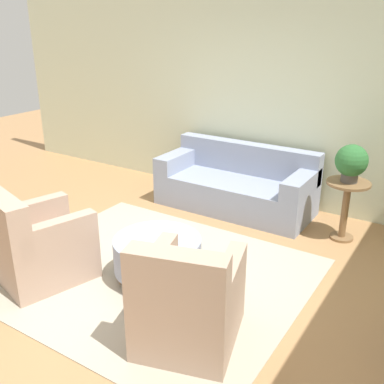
{
  "coord_description": "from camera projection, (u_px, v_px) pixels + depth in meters",
  "views": [
    {
      "loc": [
        2.47,
        -3.07,
        2.43
      ],
      "look_at": [
        0.15,
        0.55,
        0.75
      ],
      "focal_mm": 42.0,
      "sensor_mm": 36.0,
      "label": 1
    }
  ],
  "objects": [
    {
      "name": "wall_back",
      "position": [
        263.0,
        99.0,
        6.04
      ],
      "size": [
        9.02,
        0.12,
        2.8
      ],
      "color": "beige",
      "rests_on": "ground_plane"
    },
    {
      "name": "couch",
      "position": [
        236.0,
        186.0,
        6.04
      ],
      "size": [
        2.06,
        0.88,
        0.84
      ],
      "color": "#8E99B2",
      "rests_on": "ground_plane"
    },
    {
      "name": "potted_plant_on_side_table",
      "position": [
        351.0,
        162.0,
        4.94
      ],
      "size": [
        0.36,
        0.36,
        0.43
      ],
      "color": "#4C4742",
      "rests_on": "side_table"
    },
    {
      "name": "armchair_right",
      "position": [
        188.0,
        304.0,
        3.47
      ],
      "size": [
        0.94,
        1.0,
        0.93
      ],
      "color": "tan",
      "rests_on": "rug"
    },
    {
      "name": "ottoman_table",
      "position": [
        158.0,
        254.0,
        4.35
      ],
      "size": [
        0.85,
        0.85,
        0.44
      ],
      "color": "#8E99B2",
      "rests_on": "rug"
    },
    {
      "name": "rug",
      "position": [
        150.0,
        274.0,
        4.53
      ],
      "size": [
        2.99,
        2.57,
        0.01
      ],
      "color": "#B2A893",
      "rests_on": "ground_plane"
    },
    {
      "name": "side_table",
      "position": [
        346.0,
        201.0,
        5.11
      ],
      "size": [
        0.49,
        0.49,
        0.71
      ],
      "color": "olive",
      "rests_on": "ground_plane"
    },
    {
      "name": "ground_plane",
      "position": [
        150.0,
        275.0,
        4.53
      ],
      "size": [
        16.0,
        16.0,
        0.0
      ],
      "primitive_type": "plane",
      "color": "#AD7F51"
    },
    {
      "name": "armchair_left",
      "position": [
        38.0,
        246.0,
        4.34
      ],
      "size": [
        0.94,
        1.0,
        0.93
      ],
      "color": "tan",
      "rests_on": "rug"
    }
  ]
}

